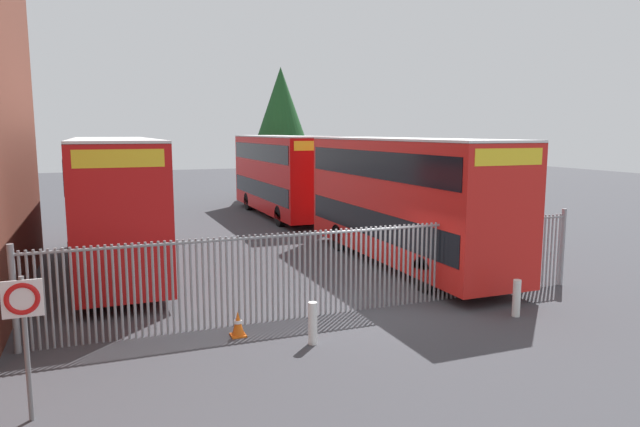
{
  "coord_description": "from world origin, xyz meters",
  "views": [
    {
      "loc": [
        -6.67,
        -13.01,
        4.64
      ],
      "look_at": [
        0.0,
        4.0,
        2.0
      ],
      "focal_mm": 31.88,
      "sensor_mm": 36.0,
      "label": 1
    }
  ],
  "objects_px": {
    "double_decker_bus_behind_fence_left": "(115,199)",
    "double_decker_bus_behind_fence_right": "(281,172)",
    "double_decker_bus_near_gate": "(403,196)",
    "bollard_center_front": "(517,298)",
    "bollard_near_left": "(313,323)",
    "speed_limit_sign_post": "(24,315)",
    "traffic_cone_by_gate": "(238,324)"
  },
  "relations": [
    {
      "from": "speed_limit_sign_post",
      "to": "bollard_near_left",
      "type": "bearing_deg",
      "value": 15.37
    },
    {
      "from": "double_decker_bus_behind_fence_left",
      "to": "bollard_center_front",
      "type": "bearing_deg",
      "value": -43.81
    },
    {
      "from": "speed_limit_sign_post",
      "to": "bollard_center_front",
      "type": "bearing_deg",
      "value": 7.25
    },
    {
      "from": "bollard_near_left",
      "to": "traffic_cone_by_gate",
      "type": "height_order",
      "value": "bollard_near_left"
    },
    {
      "from": "double_decker_bus_behind_fence_left",
      "to": "bollard_center_front",
      "type": "relative_size",
      "value": 11.38
    },
    {
      "from": "double_decker_bus_behind_fence_right",
      "to": "traffic_cone_by_gate",
      "type": "height_order",
      "value": "double_decker_bus_behind_fence_right"
    },
    {
      "from": "double_decker_bus_near_gate",
      "to": "double_decker_bus_behind_fence_right",
      "type": "xyz_separation_m",
      "value": [
        -0.46,
        12.62,
        0.0
      ]
    },
    {
      "from": "speed_limit_sign_post",
      "to": "double_decker_bus_near_gate",
      "type": "bearing_deg",
      "value": 34.11
    },
    {
      "from": "bollard_near_left",
      "to": "double_decker_bus_behind_fence_left",
      "type": "bearing_deg",
      "value": 113.16
    },
    {
      "from": "double_decker_bus_behind_fence_left",
      "to": "speed_limit_sign_post",
      "type": "bearing_deg",
      "value": -99.45
    },
    {
      "from": "traffic_cone_by_gate",
      "to": "double_decker_bus_behind_fence_left",
      "type": "bearing_deg",
      "value": 106.82
    },
    {
      "from": "speed_limit_sign_post",
      "to": "double_decker_bus_behind_fence_right",
      "type": "bearing_deg",
      "value": 62.24
    },
    {
      "from": "bollard_near_left",
      "to": "bollard_center_front",
      "type": "bearing_deg",
      "value": -1.11
    },
    {
      "from": "bollard_center_front",
      "to": "speed_limit_sign_post",
      "type": "relative_size",
      "value": 0.4
    },
    {
      "from": "double_decker_bus_behind_fence_left",
      "to": "bollard_near_left",
      "type": "bearing_deg",
      "value": -66.84
    },
    {
      "from": "double_decker_bus_near_gate",
      "to": "double_decker_bus_behind_fence_left",
      "type": "distance_m",
      "value": 9.73
    },
    {
      "from": "bollard_center_front",
      "to": "speed_limit_sign_post",
      "type": "bearing_deg",
      "value": -172.75
    },
    {
      "from": "double_decker_bus_behind_fence_right",
      "to": "speed_limit_sign_post",
      "type": "height_order",
      "value": "double_decker_bus_behind_fence_right"
    },
    {
      "from": "bollard_near_left",
      "to": "speed_limit_sign_post",
      "type": "relative_size",
      "value": 0.4
    },
    {
      "from": "bollard_near_left",
      "to": "traffic_cone_by_gate",
      "type": "distance_m",
      "value": 1.79
    },
    {
      "from": "double_decker_bus_near_gate",
      "to": "traffic_cone_by_gate",
      "type": "xyz_separation_m",
      "value": [
        -7.03,
        -4.91,
        -2.13
      ]
    },
    {
      "from": "double_decker_bus_behind_fence_left",
      "to": "double_decker_bus_behind_fence_right",
      "type": "height_order",
      "value": "same"
    },
    {
      "from": "double_decker_bus_near_gate",
      "to": "double_decker_bus_behind_fence_left",
      "type": "bearing_deg",
      "value": 163.72
    },
    {
      "from": "double_decker_bus_behind_fence_right",
      "to": "speed_limit_sign_post",
      "type": "xyz_separation_m",
      "value": [
        -10.58,
        -20.1,
        -0.65
      ]
    },
    {
      "from": "speed_limit_sign_post",
      "to": "traffic_cone_by_gate",
      "type": "bearing_deg",
      "value": 32.67
    },
    {
      "from": "double_decker_bus_behind_fence_right",
      "to": "traffic_cone_by_gate",
      "type": "bearing_deg",
      "value": -110.55
    },
    {
      "from": "double_decker_bus_behind_fence_right",
      "to": "double_decker_bus_behind_fence_left",
      "type": "bearing_deg",
      "value": -131.92
    },
    {
      "from": "bollard_center_front",
      "to": "traffic_cone_by_gate",
      "type": "distance_m",
      "value": 6.99
    },
    {
      "from": "double_decker_bus_near_gate",
      "to": "bollard_center_front",
      "type": "relative_size",
      "value": 11.38
    },
    {
      "from": "double_decker_bus_near_gate",
      "to": "traffic_cone_by_gate",
      "type": "bearing_deg",
      "value": -145.09
    },
    {
      "from": "bollard_near_left",
      "to": "double_decker_bus_near_gate",
      "type": "bearing_deg",
      "value": 46.84
    },
    {
      "from": "double_decker_bus_behind_fence_left",
      "to": "bollard_center_front",
      "type": "distance_m",
      "value": 12.89
    }
  ]
}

